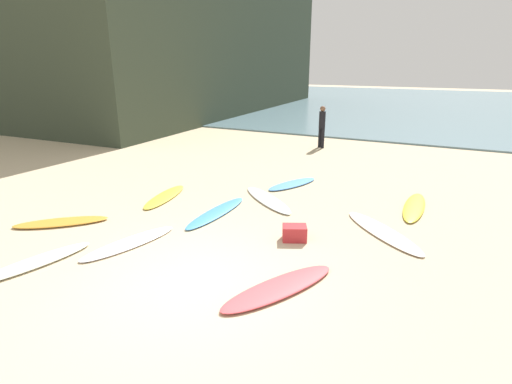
{
  "coord_description": "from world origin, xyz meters",
  "views": [
    {
      "loc": [
        3.76,
        -4.9,
        3.64
      ],
      "look_at": [
        -0.84,
        4.12,
        0.3
      ],
      "focal_mm": 27.76,
      "sensor_mm": 36.0,
      "label": 1
    }
  ],
  "objects_px": {
    "surfboard_9": "(414,207)",
    "beach_cooler": "(295,233)",
    "surfboard_2": "(61,222)",
    "surfboard_8": "(292,184)",
    "beachgoer_near": "(322,124)",
    "surfboard_4": "(268,199)",
    "surfboard_1": "(165,197)",
    "surfboard_5": "(130,243)",
    "surfboard_6": "(383,232)",
    "surfboard_3": "(35,262)",
    "surfboard_0": "(216,212)",
    "surfboard_7": "(279,287)"
  },
  "relations": [
    {
      "from": "surfboard_9",
      "to": "beach_cooler",
      "type": "bearing_deg",
      "value": -123.67
    },
    {
      "from": "surfboard_2",
      "to": "surfboard_8",
      "type": "height_order",
      "value": "surfboard_2"
    },
    {
      "from": "surfboard_2",
      "to": "beachgoer_near",
      "type": "bearing_deg",
      "value": 124.57
    },
    {
      "from": "surfboard_8",
      "to": "surfboard_4",
      "type": "bearing_deg",
      "value": 109.33
    },
    {
      "from": "surfboard_2",
      "to": "surfboard_1",
      "type": "bearing_deg",
      "value": 118.08
    },
    {
      "from": "surfboard_5",
      "to": "surfboard_9",
      "type": "bearing_deg",
      "value": -122.41
    },
    {
      "from": "surfboard_9",
      "to": "beachgoer_near",
      "type": "relative_size",
      "value": 1.32
    },
    {
      "from": "surfboard_4",
      "to": "surfboard_6",
      "type": "xyz_separation_m",
      "value": [
        3.22,
        -0.79,
        -0.01
      ]
    },
    {
      "from": "surfboard_3",
      "to": "surfboard_5",
      "type": "height_order",
      "value": "surfboard_3"
    },
    {
      "from": "surfboard_4",
      "to": "beach_cooler",
      "type": "distance_m",
      "value": 2.57
    },
    {
      "from": "surfboard_0",
      "to": "surfboard_9",
      "type": "bearing_deg",
      "value": 32.06
    },
    {
      "from": "surfboard_3",
      "to": "beachgoer_near",
      "type": "height_order",
      "value": "beachgoer_near"
    },
    {
      "from": "surfboard_8",
      "to": "beachgoer_near",
      "type": "relative_size",
      "value": 1.08
    },
    {
      "from": "surfboard_4",
      "to": "surfboard_5",
      "type": "height_order",
      "value": "surfboard_4"
    },
    {
      "from": "beachgoer_near",
      "to": "surfboard_6",
      "type": "bearing_deg",
      "value": -31.24
    },
    {
      "from": "surfboard_0",
      "to": "surfboard_1",
      "type": "height_order",
      "value": "same"
    },
    {
      "from": "surfboard_3",
      "to": "surfboard_9",
      "type": "relative_size",
      "value": 0.9
    },
    {
      "from": "beach_cooler",
      "to": "beachgoer_near",
      "type": "bearing_deg",
      "value": 104.87
    },
    {
      "from": "beachgoer_near",
      "to": "beach_cooler",
      "type": "relative_size",
      "value": 3.59
    },
    {
      "from": "surfboard_7",
      "to": "beachgoer_near",
      "type": "bearing_deg",
      "value": 130.68
    },
    {
      "from": "surfboard_5",
      "to": "surfboard_8",
      "type": "distance_m",
      "value": 5.64
    },
    {
      "from": "surfboard_1",
      "to": "surfboard_6",
      "type": "relative_size",
      "value": 0.83
    },
    {
      "from": "surfboard_9",
      "to": "surfboard_4",
      "type": "bearing_deg",
      "value": -162.71
    },
    {
      "from": "surfboard_7",
      "to": "beachgoer_near",
      "type": "distance_m",
      "value": 11.86
    },
    {
      "from": "surfboard_6",
      "to": "surfboard_8",
      "type": "relative_size",
      "value": 1.31
    },
    {
      "from": "surfboard_2",
      "to": "surfboard_4",
      "type": "height_order",
      "value": "surfboard_2"
    },
    {
      "from": "surfboard_0",
      "to": "beachgoer_near",
      "type": "distance_m",
      "value": 9.01
    },
    {
      "from": "surfboard_7",
      "to": "beach_cooler",
      "type": "height_order",
      "value": "beach_cooler"
    },
    {
      "from": "surfboard_7",
      "to": "surfboard_4",
      "type": "bearing_deg",
      "value": 143.82
    },
    {
      "from": "surfboard_3",
      "to": "surfboard_5",
      "type": "distance_m",
      "value": 1.75
    },
    {
      "from": "surfboard_3",
      "to": "surfboard_6",
      "type": "relative_size",
      "value": 0.84
    },
    {
      "from": "surfboard_1",
      "to": "surfboard_9",
      "type": "bearing_deg",
      "value": 7.64
    },
    {
      "from": "surfboard_1",
      "to": "surfboard_2",
      "type": "xyz_separation_m",
      "value": [
        -0.95,
        -2.6,
        0.01
      ]
    },
    {
      "from": "surfboard_4",
      "to": "beach_cooler",
      "type": "height_order",
      "value": "beach_cooler"
    },
    {
      "from": "surfboard_4",
      "to": "surfboard_7",
      "type": "distance_m",
      "value": 4.47
    },
    {
      "from": "surfboard_7",
      "to": "beach_cooler",
      "type": "xyz_separation_m",
      "value": [
        -0.5,
        1.93,
        0.12
      ]
    },
    {
      "from": "surfboard_0",
      "to": "surfboard_2",
      "type": "relative_size",
      "value": 1.19
    },
    {
      "from": "surfboard_4",
      "to": "surfboard_8",
      "type": "distance_m",
      "value": 1.66
    },
    {
      "from": "surfboard_0",
      "to": "surfboard_9",
      "type": "distance_m",
      "value": 5.14
    },
    {
      "from": "surfboard_5",
      "to": "surfboard_7",
      "type": "xyz_separation_m",
      "value": [
        3.5,
        -0.17,
        0.01
      ]
    },
    {
      "from": "surfboard_0",
      "to": "beachgoer_near",
      "type": "xyz_separation_m",
      "value": [
        -0.2,
        8.95,
        0.99
      ]
    },
    {
      "from": "surfboard_1",
      "to": "surfboard_6",
      "type": "xyz_separation_m",
      "value": [
        5.91,
        0.3,
        -0.0
      ]
    },
    {
      "from": "surfboard_4",
      "to": "surfboard_5",
      "type": "xyz_separation_m",
      "value": [
        -1.41,
        -3.78,
        -0.0
      ]
    },
    {
      "from": "surfboard_3",
      "to": "surfboard_8",
      "type": "relative_size",
      "value": 1.1
    },
    {
      "from": "surfboard_5",
      "to": "beach_cooler",
      "type": "bearing_deg",
      "value": -136.42
    },
    {
      "from": "surfboard_1",
      "to": "surfboard_2",
      "type": "bearing_deg",
      "value": -122.31
    },
    {
      "from": "beachgoer_near",
      "to": "beach_cooler",
      "type": "height_order",
      "value": "beachgoer_near"
    },
    {
      "from": "beach_cooler",
      "to": "surfboard_3",
      "type": "bearing_deg",
      "value": -140.85
    },
    {
      "from": "surfboard_2",
      "to": "surfboard_7",
      "type": "relative_size",
      "value": 0.89
    },
    {
      "from": "surfboard_5",
      "to": "surfboard_9",
      "type": "xyz_separation_m",
      "value": [
        5.07,
        4.98,
        0.01
      ]
    }
  ]
}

